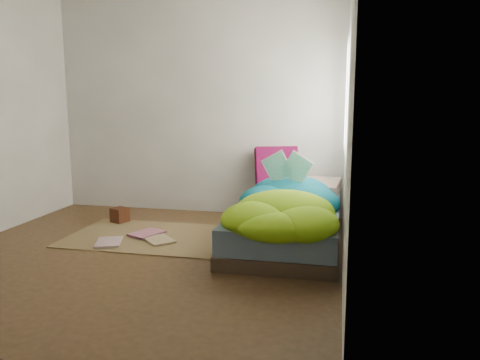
# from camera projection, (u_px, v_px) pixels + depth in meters

# --- Properties ---
(ground) EXTENTS (3.50, 3.50, 0.00)m
(ground) POSITION_uv_depth(u_px,v_px,m) (141.00, 255.00, 4.15)
(ground) COLOR #402C18
(ground) RESTS_ON ground
(room_walls) EXTENTS (3.54, 3.54, 2.62)m
(room_walls) POSITION_uv_depth(u_px,v_px,m) (136.00, 68.00, 3.89)
(room_walls) COLOR #B3B2AA
(room_walls) RESTS_ON ground
(bed) EXTENTS (1.00, 2.00, 0.34)m
(bed) POSITION_uv_depth(u_px,v_px,m) (287.00, 224.00, 4.56)
(bed) COLOR #3B3120
(bed) RESTS_ON ground
(duvet) EXTENTS (0.96, 1.84, 0.34)m
(duvet) POSITION_uv_depth(u_px,v_px,m) (285.00, 194.00, 4.30)
(duvet) COLOR #075771
(duvet) RESTS_ON bed
(rug) EXTENTS (1.60, 1.10, 0.01)m
(rug) POSITION_uv_depth(u_px,v_px,m) (150.00, 236.00, 4.71)
(rug) COLOR brown
(rug) RESTS_ON ground
(pillow_floral) EXTENTS (0.63, 0.45, 0.13)m
(pillow_floral) POSITION_uv_depth(u_px,v_px,m) (313.00, 186.00, 5.26)
(pillow_floral) COLOR silver
(pillow_floral) RESTS_ON bed
(pillow_magenta) EXTENTS (0.51, 0.30, 0.49)m
(pillow_magenta) POSITION_uv_depth(u_px,v_px,m) (277.00, 168.00, 5.42)
(pillow_magenta) COLOR #44042B
(pillow_magenta) RESTS_ON bed
(open_book) EXTENTS (0.42, 0.16, 0.25)m
(open_book) POSITION_uv_depth(u_px,v_px,m) (287.00, 158.00, 4.57)
(open_book) COLOR #2E8E31
(open_book) RESTS_ON duvet
(wooden_box) EXTENTS (0.21, 0.21, 0.16)m
(wooden_box) POSITION_uv_depth(u_px,v_px,m) (120.00, 215.00, 5.25)
(wooden_box) COLOR #3D1C0E
(wooden_box) RESTS_ON rug
(floor_book_a) EXTENTS (0.33, 0.38, 0.02)m
(floor_book_a) POSITION_uv_depth(u_px,v_px,m) (96.00, 243.00, 4.44)
(floor_book_a) COLOR beige
(floor_book_a) RESTS_ON rug
(floor_book_b) EXTENTS (0.36, 0.40, 0.03)m
(floor_book_b) POSITION_uv_depth(u_px,v_px,m) (139.00, 232.00, 4.80)
(floor_book_b) COLOR #BC6D8C
(floor_book_b) RESTS_ON rug
(floor_book_c) EXTENTS (0.38, 0.39, 0.02)m
(floor_book_c) POSITION_uv_depth(u_px,v_px,m) (148.00, 242.00, 4.46)
(floor_book_c) COLOR tan
(floor_book_c) RESTS_ON rug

